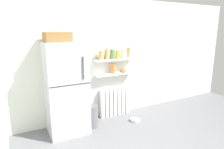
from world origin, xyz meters
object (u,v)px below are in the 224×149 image
Objects in this scene: vase at (113,68)px; refrigerator at (66,87)px; storage_jar_0 at (101,55)px; pet_food_bowl at (135,120)px; storage_jar_2 at (113,54)px; storage_jar_1 at (107,54)px; storage_jar_3 at (118,55)px; trash_bin at (91,116)px; shelf_bowl at (124,71)px; radiator at (115,102)px; storage_jar_5 at (129,53)px; storage_jar_4 at (123,54)px.

refrigerator is at bearing -169.13° from vase.
storage_jar_0 is 1.57m from pet_food_bowl.
storage_jar_0 is at bearing -180.00° from storage_jar_2.
storage_jar_1 reaches higher than storage_jar_3.
vase is 0.49× the size of trash_bin.
shelf_bowl is at bearing 0.00° from storage_jar_3.
radiator is at bearing 5.02° from storage_jar_0.
storage_jar_3 is at bearing -0.00° from storage_jar_1.
shelf_bowl is (0.57, 0.00, -0.38)m from storage_jar_0.
refrigerator is 1.15m from vase.
radiator is 3.74× the size of storage_jar_0.
radiator is at bearing 174.98° from storage_jar_5.
refrigerator is 1.61m from storage_jar_5.
storage_jar_5 is (0.68, 0.00, 0.02)m from storage_jar_0.
storage_jar_0 is at bearing 180.00° from storage_jar_4.
storage_jar_4 is 0.40× the size of trash_bin.
refrigerator reaches higher than pet_food_bowl.
radiator is at bearing 172.38° from shelf_bowl.
storage_jar_3 is 0.78× the size of storage_jar_5.
storage_jar_3 is (0.14, -0.00, -0.02)m from storage_jar_2.
storage_jar_2 is 1.10× the size of pet_food_bowl.
vase is at bearing 180.00° from shelf_bowl.
shelf_bowl reaches higher than trash_bin.
refrigerator is 9.94× the size of storage_jar_0.
storage_jar_0 is 0.86× the size of vase.
trash_bin is at bearing 165.87° from pet_food_bowl.
shelf_bowl is at bearing 0.00° from vase.
vase is at bearing 0.00° from storage_jar_0.
storage_jar_2 is (0.27, 0.00, 0.01)m from storage_jar_0.
storage_jar_5 is 1.58× the size of shelf_bowl.
vase is at bearing -152.45° from radiator.
storage_jar_3 is 0.14m from storage_jar_4.
storage_jar_1 reaches higher than vase.
storage_jar_3 is at bearing -0.00° from storage_jar_0.
storage_jar_1 reaches higher than storage_jar_2.
storage_jar_1 is 0.55m from storage_jar_5.
refrigerator is 8.44× the size of storage_jar_1.
refrigerator is at bearing -171.96° from storage_jar_5.
storage_jar_0 is at bearing 140.12° from pet_food_bowl.
storage_jar_2 reaches higher than storage_jar_4.
radiator is 3.26× the size of storage_jar_2.
storage_jar_0 is at bearing 14.47° from refrigerator.
radiator is 0.75m from shelf_bowl.
storage_jar_0 is at bearing 180.00° from storage_jar_3.
storage_jar_5 is 1.06× the size of vase.
vase is at bearing 21.30° from trash_bin.
shelf_bowl is (0.02, 0.00, -0.37)m from storage_jar_4.
radiator reaches higher than pet_food_bowl.
storage_jar_1 is at bearing -171.67° from radiator.
storage_jar_2 is (1.10, 0.21, 0.52)m from refrigerator.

